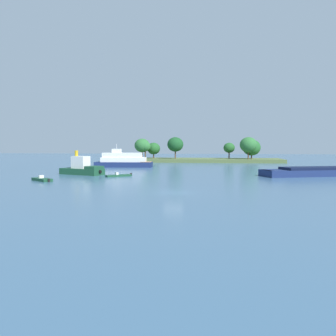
# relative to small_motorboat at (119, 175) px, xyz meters

# --- Properties ---
(ground_plane) EXTENTS (400.00, 400.00, 0.00)m
(ground_plane) POSITION_rel_small_motorboat_xyz_m (13.55, -22.29, -0.20)
(ground_plane) COLOR #3D607F
(treeline_island) EXTENTS (63.65, 16.85, 9.10)m
(treeline_island) POSITION_rel_small_motorboat_xyz_m (12.61, 62.32, 2.66)
(treeline_island) COLOR #566B3D
(treeline_island) RESTS_ON ground
(small_motorboat) EXTENTS (4.85, 4.37, 0.85)m
(small_motorboat) POSITION_rel_small_motorboat_xyz_m (0.00, 0.00, 0.00)
(small_motorboat) COLOR #19472D
(small_motorboat) RESTS_ON ground
(white_riverboat) EXTENTS (16.35, 5.93, 6.55)m
(white_riverboat) POSITION_rel_small_motorboat_xyz_m (-6.61, 29.31, 1.57)
(white_riverboat) COLOR navy
(white_riverboat) RESTS_ON ground
(tugboat) EXTENTS (10.36, 6.88, 5.09)m
(tugboat) POSITION_rel_small_motorboat_xyz_m (-8.88, 3.53, 1.10)
(tugboat) COLOR #19472D
(tugboat) RESTS_ON ground
(fishing_skiff) EXTENTS (4.86, 4.32, 0.98)m
(fishing_skiff) POSITION_rel_small_motorboat_xyz_m (-10.95, -10.28, 0.06)
(fishing_skiff) COLOR #19472D
(fishing_skiff) RESTS_ON ground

